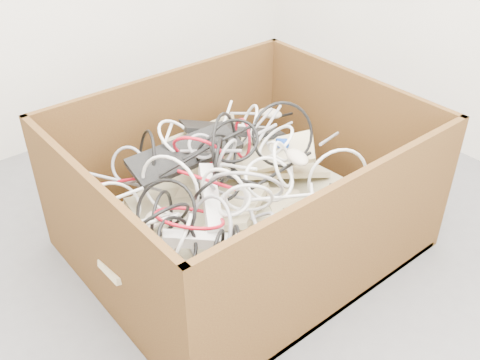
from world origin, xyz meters
TOP-DOWN VIEW (x-y plane):
  - ground at (0.00, 0.00)m, footprint 3.00×3.00m
  - cardboard_box at (0.17, 0.24)m, footprint 1.20×1.00m
  - keyboard_pile at (0.19, 0.27)m, footprint 1.08×0.89m
  - mice_scatter at (0.15, 0.24)m, footprint 0.88×0.69m
  - power_strip_left at (-0.03, 0.16)m, footprint 0.18×0.27m
  - power_strip_right at (-0.14, 0.05)m, footprint 0.24×0.18m
  - vga_plug at (0.43, 0.29)m, footprint 0.06×0.06m
  - cable_tangle at (0.03, 0.20)m, footprint 1.11×0.80m

SIDE VIEW (x-z plane):
  - ground at x=0.00m, z-range 0.00..0.00m
  - cardboard_box at x=0.17m, z-range -0.15..0.44m
  - keyboard_pile at x=0.19m, z-range 0.10..0.43m
  - power_strip_right at x=-0.14m, z-range 0.28..0.36m
  - vga_plug at x=0.43m, z-range 0.35..0.38m
  - mice_scatter at x=0.15m, z-range 0.27..0.47m
  - power_strip_left at x=-0.03m, z-range 0.32..0.44m
  - cable_tangle at x=0.03m, z-range 0.17..0.63m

